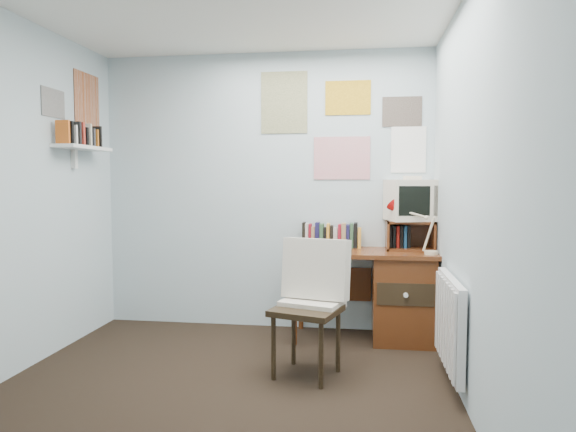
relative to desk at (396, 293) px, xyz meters
name	(u,v)px	position (x,y,z in m)	size (l,w,h in m)	color
ground	(211,408)	(-1.17, -1.48, -0.41)	(3.50, 3.50, 0.00)	black
back_wall	(265,192)	(-1.17, 0.27, 0.84)	(3.00, 0.02, 2.50)	silver
right_wall	(479,199)	(0.33, -1.48, 0.84)	(0.02, 3.50, 2.50)	silver
desk	(396,293)	(0.00, 0.00, 0.00)	(1.20, 0.55, 0.76)	#612F16
desk_chair	(306,310)	(-0.66, -0.89, 0.05)	(0.47, 0.45, 0.92)	black
desk_lamp	(432,230)	(0.26, -0.16, 0.55)	(0.27, 0.23, 0.39)	#AF0B0C
tv_riser	(410,235)	(0.12, 0.11, 0.48)	(0.40, 0.30, 0.25)	#612F16
crt_tv	(412,198)	(0.13, 0.13, 0.80)	(0.40, 0.37, 0.38)	beige
book_row	(336,235)	(-0.51, 0.18, 0.46)	(0.60, 0.14, 0.22)	#612F16
radiator	(450,323)	(0.29, -0.93, 0.01)	(0.09, 0.80, 0.60)	white
wall_shelf	(83,148)	(-2.57, -0.38, 1.21)	(0.20, 0.62, 0.24)	white
posters_back	(342,124)	(-0.47, 0.26, 1.44)	(1.20, 0.01, 0.90)	white
posters_left	(71,101)	(-2.67, -0.38, 1.59)	(0.01, 0.70, 0.60)	white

